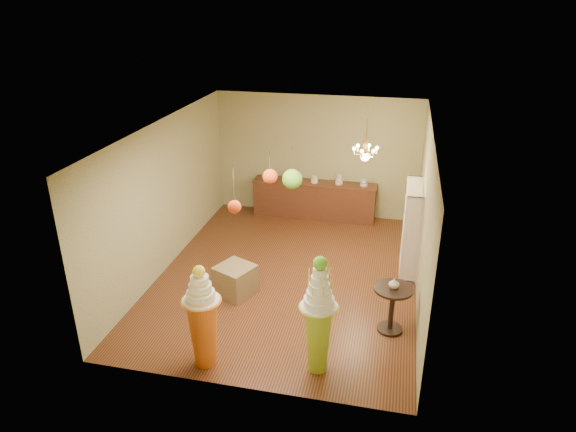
% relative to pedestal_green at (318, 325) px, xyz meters
% --- Properties ---
extents(floor, '(6.50, 6.50, 0.00)m').
position_rel_pedestal_green_xyz_m(floor, '(-1.04, 2.61, -0.80)').
color(floor, '#5A2F18').
rests_on(floor, ground).
extents(ceiling, '(6.50, 6.50, 0.00)m').
position_rel_pedestal_green_xyz_m(ceiling, '(-1.04, 2.61, 2.20)').
color(ceiling, silver).
rests_on(ceiling, ground).
extents(wall_back, '(5.00, 0.04, 3.00)m').
position_rel_pedestal_green_xyz_m(wall_back, '(-1.04, 5.86, 0.70)').
color(wall_back, tan).
rests_on(wall_back, ground).
extents(wall_front, '(5.00, 0.04, 3.00)m').
position_rel_pedestal_green_xyz_m(wall_front, '(-1.04, -0.64, 0.70)').
color(wall_front, tan).
rests_on(wall_front, ground).
extents(wall_left, '(0.04, 6.50, 3.00)m').
position_rel_pedestal_green_xyz_m(wall_left, '(-3.54, 2.61, 0.70)').
color(wall_left, tan).
rests_on(wall_left, ground).
extents(wall_right, '(0.04, 6.50, 3.00)m').
position_rel_pedestal_green_xyz_m(wall_right, '(1.46, 2.61, 0.70)').
color(wall_right, tan).
rests_on(wall_right, ground).
extents(pedestal_green, '(0.71, 0.71, 1.91)m').
position_rel_pedestal_green_xyz_m(pedestal_green, '(0.00, 0.00, 0.00)').
color(pedestal_green, '#9EBE2A').
rests_on(pedestal_green, floor).
extents(pedestal_orange, '(0.70, 0.70, 1.69)m').
position_rel_pedestal_green_xyz_m(pedestal_orange, '(-1.69, -0.24, -0.09)').
color(pedestal_orange, orange).
rests_on(pedestal_orange, floor).
extents(burlap_riser, '(0.83, 0.83, 0.57)m').
position_rel_pedestal_green_xyz_m(burlap_riser, '(-1.85, 1.75, -0.51)').
color(burlap_riser, olive).
rests_on(burlap_riser, floor).
extents(sideboard, '(3.04, 0.54, 1.16)m').
position_rel_pedestal_green_xyz_m(sideboard, '(-1.04, 5.58, -0.32)').
color(sideboard, '#572C1B').
rests_on(sideboard, floor).
extents(shelving_unit, '(0.33, 1.20, 1.80)m').
position_rel_pedestal_green_xyz_m(shelving_unit, '(1.30, 3.41, 0.10)').
color(shelving_unit, beige).
rests_on(shelving_unit, floor).
extents(round_table, '(0.84, 0.84, 0.82)m').
position_rel_pedestal_green_xyz_m(round_table, '(1.03, 1.22, -0.27)').
color(round_table, black).
rests_on(round_table, floor).
extents(vase, '(0.22, 0.22, 0.18)m').
position_rel_pedestal_green_xyz_m(vase, '(1.03, 1.22, 0.11)').
color(vase, beige).
rests_on(vase, round_table).
extents(pom_red_left, '(0.23, 0.23, 0.52)m').
position_rel_pedestal_green_xyz_m(pom_red_left, '(-0.99, 1.16, 1.80)').
color(pom_red_left, '#42382F').
rests_on(pom_red_left, ceiling).
extents(pom_green_mid, '(0.32, 0.32, 0.72)m').
position_rel_pedestal_green_xyz_m(pom_green_mid, '(-0.72, 1.53, 1.64)').
color(pom_green_mid, '#42382F').
rests_on(pom_green_mid, ceiling).
extents(pom_red_right, '(0.20, 0.20, 0.74)m').
position_rel_pedestal_green_xyz_m(pom_red_right, '(-1.33, 0.40, 1.56)').
color(pom_red_right, '#42382F').
rests_on(pom_red_right, ceiling).
extents(chandelier, '(0.66, 0.66, 0.85)m').
position_rel_pedestal_green_xyz_m(chandelier, '(0.28, 3.65, 1.51)').
color(chandelier, '#DC954D').
rests_on(chandelier, ceiling).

